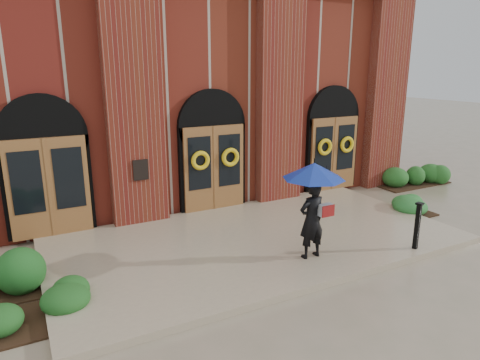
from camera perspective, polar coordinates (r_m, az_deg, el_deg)
ground at (r=10.81m, az=2.71°, el=-8.60°), size 90.00×90.00×0.00m
landing at (r=10.90m, az=2.31°, el=-7.97°), size 10.00×5.30×0.15m
church_building at (r=18.04m, az=-11.81°, el=12.08°), size 16.20×12.53×7.00m
man_with_umbrella at (r=9.41m, az=9.73°, el=-1.61°), size 1.41×1.41×2.18m
metal_post at (r=10.82m, az=22.57°, el=-5.53°), size 0.19×0.19×1.13m
hedge_wall_left at (r=9.81m, az=-26.58°, el=-10.09°), size 3.34×1.33×0.86m
hedge_wall_right at (r=17.31m, az=21.97°, el=0.59°), size 2.66×1.07×0.68m
hedge_front_left at (r=8.54m, az=-25.34°, el=-15.24°), size 1.31×1.13×0.46m
hedge_front_right at (r=13.88m, az=21.23°, el=-3.21°), size 1.31×1.12×0.46m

